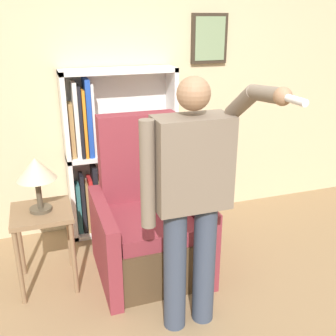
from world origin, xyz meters
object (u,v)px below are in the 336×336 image
Objects in this scene: bookcase at (109,156)px; table_lamp at (36,171)px; armchair at (148,226)px; side_table at (43,224)px; person_standing at (192,194)px.

bookcase is 3.80× the size of table_lamp.
side_table is (-0.82, 0.03, 0.14)m from armchair.
armchair is at bearing -78.01° from bookcase.
person_standing is 4.07× the size of table_lamp.
table_lamp is (-0.66, -0.72, 0.19)m from bookcase.
bookcase is 0.93× the size of person_standing.
side_table is (-0.90, 0.77, -0.45)m from person_standing.
bookcase is 0.86m from armchair.
table_lamp is (-0.90, 0.77, -0.02)m from person_standing.
person_standing reaches higher than table_lamp.
table_lamp is at bearing 139.53° from person_standing.
bookcase reaches higher than armchair.
bookcase is 2.45× the size of side_table.
bookcase reaches higher than table_lamp.
bookcase is 1.00m from side_table.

